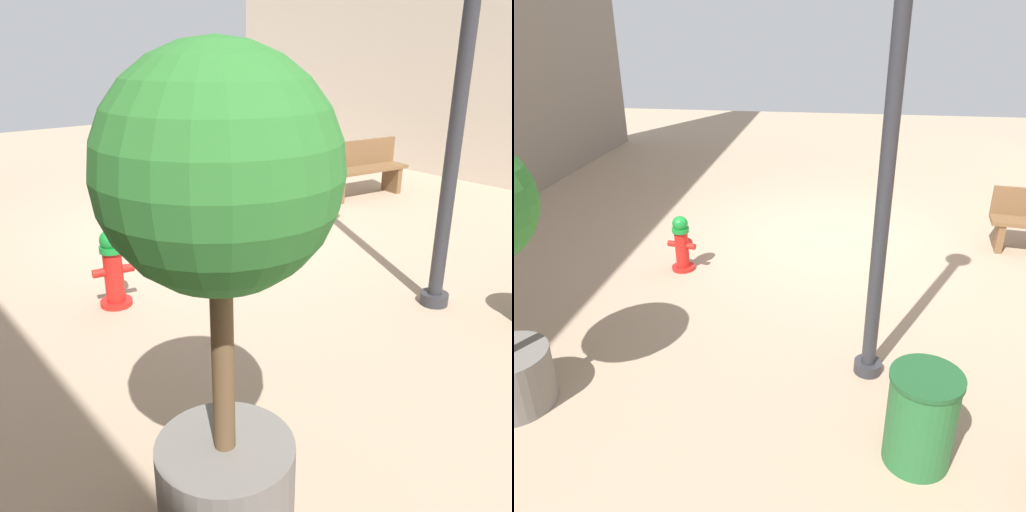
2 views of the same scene
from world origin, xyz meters
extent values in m
plane|color=tan|center=(0.00, 0.00, 0.00)|extent=(23.40, 23.40, 0.00)
cylinder|color=red|center=(1.89, 1.44, 0.03)|extent=(0.32, 0.32, 0.05)
cylinder|color=red|center=(1.89, 1.44, 0.31)|extent=(0.19, 0.19, 0.53)
cylinder|color=#198C33|center=(1.89, 1.44, 0.61)|extent=(0.24, 0.24, 0.06)
sphere|color=#198C33|center=(1.89, 1.44, 0.70)|extent=(0.22, 0.22, 0.22)
cylinder|color=red|center=(2.03, 1.42, 0.38)|extent=(0.14, 0.11, 0.08)
cylinder|color=red|center=(1.75, 1.47, 0.38)|extent=(0.14, 0.11, 0.08)
cylinder|color=red|center=(1.86, 1.29, 0.34)|extent=(0.13, 0.16, 0.11)
cube|color=brown|center=(-2.73, 0.09, 0.23)|extent=(0.15, 0.41, 0.45)
cylinder|color=#2D2D33|center=(-0.65, 3.46, 0.06)|extent=(0.28, 0.28, 0.12)
cylinder|color=#2D2D33|center=(-0.65, 3.46, 2.13)|extent=(0.14, 0.14, 4.01)
cylinder|color=#266633|center=(-1.00, 4.56, 0.40)|extent=(0.54, 0.54, 0.80)
cylinder|color=#1E5128|center=(-1.00, 4.56, 0.82)|extent=(0.57, 0.57, 0.04)
camera|label=1|loc=(3.92, 6.23, 2.46)|focal=38.21mm
camera|label=2|loc=(-0.25, 7.86, 3.33)|focal=36.38mm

